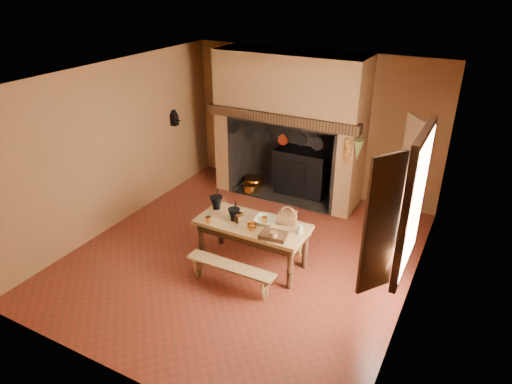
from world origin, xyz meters
The scene contains 28 objects.
floor centered at (0.00, 0.00, 0.00)m, with size 5.50×5.50×0.00m, color maroon.
ceiling centered at (0.00, 0.00, 2.80)m, with size 5.50×5.50×0.00m, color silver.
back_wall centered at (0.00, 2.75, 1.40)m, with size 5.00×0.02×2.80m, color brown.
wall_left centered at (-2.50, 0.00, 1.40)m, with size 0.02×5.50×2.80m, color brown.
wall_right centered at (2.50, 0.00, 1.40)m, with size 0.02×5.50×2.80m, color brown.
wall_front centered at (0.00, -2.75, 1.40)m, with size 5.00×0.02×2.80m, color brown.
chimney_breast centered at (-0.30, 2.31, 1.81)m, with size 2.95×0.96×2.80m.
iron_range centered at (-0.04, 2.45, 0.48)m, with size 1.12×0.55×1.60m.
hearth_pans centered at (-1.05, 2.22, 0.09)m, with size 0.51×0.62×0.20m.
hanging_pans centered at (-0.34, 1.81, 1.36)m, with size 1.92×0.29×0.27m.
onion_string centered at (1.00, 1.79, 1.33)m, with size 0.12×0.10×0.46m, color #B66221, non-canonical shape.
herb_bunch centered at (1.18, 1.79, 1.38)m, with size 0.20×0.20×0.35m, color brown.
window centered at (2.35, -0.40, 1.70)m, with size 0.39×1.75×1.76m.
wall_coffee_mill centered at (-2.42, 1.55, 1.52)m, with size 0.23×0.16×0.31m.
work_table centered at (0.24, -0.17, 0.61)m, with size 1.67×0.74×0.72m.
bench_front centered at (0.24, -0.82, 0.28)m, with size 1.34×0.23×0.38m.
bench_back centered at (0.24, 0.42, 0.29)m, with size 1.35×0.24×0.38m.
mortar_large centered at (-0.48, -0.03, 0.84)m, with size 0.20×0.20×0.34m.
mortar_small centered at (-0.05, -0.22, 0.83)m, with size 0.18×0.18×0.31m.
coffee_grinder centered at (0.05, -0.23, 0.79)m, with size 0.17×0.15×0.18m.
brass_mug_a centered at (-0.35, -0.46, 0.77)m, with size 0.08×0.08×0.09m, color orange.
brass_mug_b centered at (0.39, -0.08, 0.77)m, with size 0.08×0.08×0.09m, color orange.
mixing_bowl centered at (0.42, -0.08, 0.77)m, with size 0.34×0.34×0.08m, color beige.
stoneware_crock centered at (0.72, -0.46, 0.79)m, with size 0.11×0.11×0.14m, color brown.
glass_jar centered at (0.98, -0.13, 0.79)m, with size 0.08×0.08×0.14m, color beige.
wicker_basket centered at (0.68, 0.08, 0.81)m, with size 0.33×0.28×0.27m.
wooden_tray centered at (0.69, -0.39, 0.76)m, with size 0.38×0.27×0.07m, color #321E10.
brass_cup centered at (0.33, -0.36, 0.78)m, with size 0.13×0.13×0.11m, color orange.
Camera 1 is at (3.02, -5.31, 4.10)m, focal length 32.00 mm.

